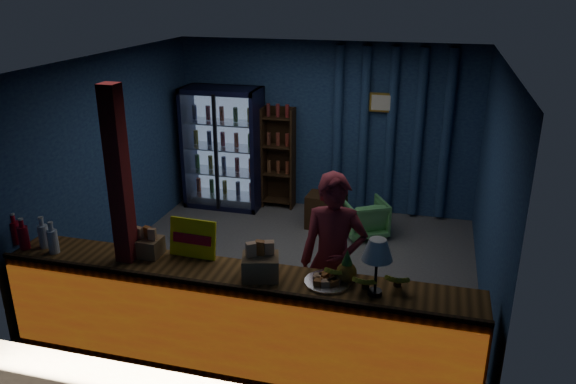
{
  "coord_description": "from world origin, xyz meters",
  "views": [
    {
      "loc": [
        1.63,
        -6.06,
        3.4
      ],
      "look_at": [
        0.05,
        -0.2,
        1.11
      ],
      "focal_mm": 35.0,
      "sensor_mm": 36.0,
      "label": 1
    }
  ],
  "objects_px": {
    "green_chair": "(364,218)",
    "pastry_tray": "(328,281)",
    "shopkeeper": "(333,261)",
    "table_lamp": "(377,252)"
  },
  "relations": [
    {
      "from": "shopkeeper",
      "to": "table_lamp",
      "type": "height_order",
      "value": "shopkeeper"
    },
    {
      "from": "green_chair",
      "to": "pastry_tray",
      "type": "distance_m",
      "value": 3.2
    },
    {
      "from": "pastry_tray",
      "to": "table_lamp",
      "type": "xyz_separation_m",
      "value": [
        0.41,
        -0.08,
        0.37
      ]
    },
    {
      "from": "shopkeeper",
      "to": "green_chair",
      "type": "distance_m",
      "value": 2.64
    },
    {
      "from": "pastry_tray",
      "to": "shopkeeper",
      "type": "bearing_deg",
      "value": 95.67
    },
    {
      "from": "green_chair",
      "to": "table_lamp",
      "type": "relative_size",
      "value": 1.15
    },
    {
      "from": "green_chair",
      "to": "pastry_tray",
      "type": "bearing_deg",
      "value": 63.17
    },
    {
      "from": "table_lamp",
      "to": "green_chair",
      "type": "bearing_deg",
      "value": 98.68
    },
    {
      "from": "pastry_tray",
      "to": "table_lamp",
      "type": "height_order",
      "value": "table_lamp"
    },
    {
      "from": "shopkeeper",
      "to": "table_lamp",
      "type": "bearing_deg",
      "value": -60.68
    }
  ]
}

